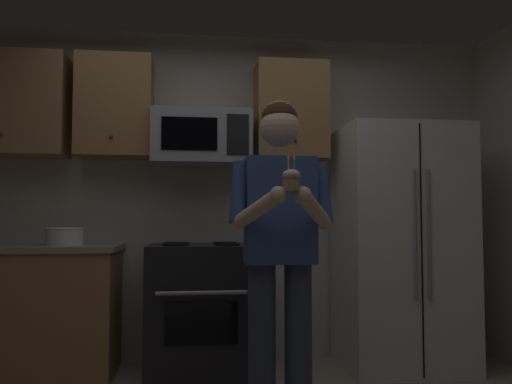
{
  "coord_description": "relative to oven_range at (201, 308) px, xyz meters",
  "views": [
    {
      "loc": [
        -0.21,
        -2.44,
        1.09
      ],
      "look_at": [
        0.13,
        0.37,
        1.25
      ],
      "focal_mm": 36.29,
      "sensor_mm": 36.0,
      "label": 1
    }
  ],
  "objects": [
    {
      "name": "cabinet_row_upper",
      "position": [
        -0.57,
        0.17,
        1.49
      ],
      "size": [
        2.78,
        0.36,
        0.76
      ],
      "color": "#9E7247"
    },
    {
      "name": "wall_back",
      "position": [
        0.15,
        0.39,
        0.84
      ],
      "size": [
        4.4,
        0.1,
        2.6
      ],
      "primitive_type": "cube",
      "color": "beige",
      "rests_on": "ground"
    },
    {
      "name": "oven_range",
      "position": [
        0.0,
        0.0,
        0.0
      ],
      "size": [
        0.76,
        0.7,
        0.93
      ],
      "color": "black",
      "rests_on": "ground"
    },
    {
      "name": "counter_left",
      "position": [
        -1.3,
        0.02,
        0.0
      ],
      "size": [
        1.44,
        0.66,
        0.92
      ],
      "color": "#9E7247",
      "rests_on": "ground"
    },
    {
      "name": "refrigerator",
      "position": [
        1.5,
        -0.04,
        0.44
      ],
      "size": [
        0.9,
        0.75,
        1.8
      ],
      "color": "white",
      "rests_on": "ground"
    },
    {
      "name": "person",
      "position": [
        0.41,
        -1.0,
        0.53
      ],
      "size": [
        0.6,
        0.48,
        1.76
      ],
      "color": "#383F59",
      "rests_on": "ground"
    },
    {
      "name": "microwave",
      "position": [
        0.0,
        0.12,
        1.26
      ],
      "size": [
        0.74,
        0.41,
        0.4
      ],
      "color": "#9EA0A5"
    },
    {
      "name": "bowl_large_white",
      "position": [
        -0.96,
        0.01,
        0.52
      ],
      "size": [
        0.27,
        0.27,
        0.12
      ],
      "color": "white",
      "rests_on": "counter_left"
    },
    {
      "name": "cupcake",
      "position": [
        0.41,
        -1.33,
        0.83
      ],
      "size": [
        0.09,
        0.09,
        0.17
      ],
      "color": "#A87F56"
    }
  ]
}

